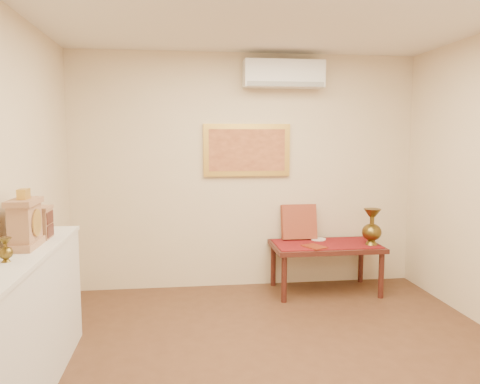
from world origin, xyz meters
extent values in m
plane|color=brown|center=(0.00, 0.00, 0.00)|extent=(4.50, 4.50, 0.00)
cube|color=beige|center=(0.00, 2.25, 1.35)|extent=(4.00, 0.02, 2.70)
cube|color=maroon|center=(0.85, 1.88, 0.55)|extent=(1.14, 0.59, 0.01)
cylinder|color=white|center=(0.82, 2.07, 0.56)|extent=(0.18, 0.18, 0.01)
cube|color=maroon|center=(0.67, 1.71, 0.56)|extent=(0.27, 0.30, 0.01)
cube|color=maroon|center=(0.61, 2.15, 0.76)|extent=(0.41, 0.18, 0.42)
cube|color=silver|center=(-1.82, 0.00, 0.47)|extent=(0.35, 2.00, 0.95)
cube|color=silver|center=(-1.82, 0.00, 0.96)|extent=(0.37, 2.02, 0.03)
cube|color=#AD7B59|center=(-1.83, 0.21, 1.00)|extent=(0.16, 0.36, 0.05)
cube|color=#AD7B59|center=(-1.83, 0.21, 1.16)|extent=(0.14, 0.30, 0.25)
cylinder|color=beige|center=(-1.76, 0.21, 1.16)|extent=(0.01, 0.17, 0.17)
cylinder|color=gold|center=(-1.75, 0.21, 1.16)|extent=(0.01, 0.19, 0.19)
cube|color=#AD7B59|center=(-1.83, 0.21, 1.30)|extent=(0.17, 0.34, 0.04)
cube|color=gold|center=(-1.83, 0.21, 1.35)|extent=(0.06, 0.11, 0.07)
cube|color=#AD7B59|center=(-1.82, 0.51, 1.09)|extent=(0.15, 0.20, 0.22)
cube|color=#431A14|center=(-1.75, 0.51, 1.04)|extent=(0.01, 0.17, 0.09)
cube|color=#431A14|center=(-1.75, 0.51, 1.14)|extent=(0.01, 0.17, 0.09)
cube|color=#AD7B59|center=(-1.82, 0.51, 1.21)|extent=(0.16, 0.21, 0.02)
cube|color=#431A14|center=(0.85, 1.88, 0.53)|extent=(1.20, 0.70, 0.05)
cylinder|color=#431A14|center=(0.31, 1.59, 0.25)|extent=(0.06, 0.06, 0.50)
cylinder|color=#431A14|center=(1.39, 1.59, 0.25)|extent=(0.06, 0.06, 0.50)
cylinder|color=#431A14|center=(0.31, 2.17, 0.25)|extent=(0.06, 0.06, 0.50)
cylinder|color=#431A14|center=(1.39, 2.17, 0.25)|extent=(0.06, 0.06, 0.50)
cube|color=gold|center=(0.00, 2.23, 1.60)|extent=(1.00, 0.05, 0.60)
cube|color=#CB7546|center=(0.00, 2.20, 1.60)|extent=(0.88, 0.01, 0.48)
cube|color=silver|center=(0.40, 2.12, 2.45)|extent=(0.90, 0.24, 0.30)
cube|color=gray|center=(0.40, 2.00, 2.33)|extent=(0.86, 0.02, 0.05)
camera|label=1|loc=(-0.77, -3.12, 1.73)|focal=35.00mm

